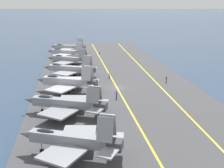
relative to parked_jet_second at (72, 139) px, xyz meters
name	(u,v)px	position (x,y,z in m)	size (l,w,h in m)	color
ground_plane	(117,89)	(31.87, -11.49, -3.03)	(2000.00, 2000.00, 0.00)	#2D425B
carrier_deck	(117,88)	(31.87, -11.49, -2.83)	(171.73, 40.29, 0.40)	#424244
deck_stripe_foul_line	(159,85)	(31.87, -22.57, -2.63)	(154.56, 0.36, 0.01)	yellow
deck_stripe_centerline	(117,87)	(31.87, -11.49, -2.63)	(154.56, 0.36, 0.01)	yellow
parked_jet_second	(72,139)	(0.00, 0.00, 0.00)	(11.86, 15.09, 6.67)	gray
parked_jet_third	(66,103)	(15.63, 0.92, -0.38)	(13.11, 16.71, 5.90)	gray
parked_jet_fourth	(67,82)	(29.96, 0.76, -0.15)	(13.88, 15.39, 6.51)	#A8AAAF
parked_jet_fifth	(70,69)	(44.02, 0.05, -0.23)	(12.30, 15.95, 6.35)	#93999E
parked_jet_sixth	(69,59)	(58.80, 0.22, -0.36)	(12.80, 15.31, 5.99)	gray
parked_jet_seventh	(67,52)	(71.57, 0.96, -0.08)	(13.74, 15.93, 6.41)	#A8AAAF
parked_jet_eighth	(69,47)	(86.23, 0.39, -0.35)	(13.98, 15.38, 6.10)	#9EA3A8
crew_brown_vest	(166,79)	(34.42, -25.37, -1.69)	(0.45, 0.39, 1.71)	#4C473D
crew_purple_vest	(116,94)	(23.24, -10.01, -1.62)	(0.41, 0.31, 1.84)	#232328
crew_yellow_vest	(100,52)	(79.58, -12.20, -1.67)	(0.33, 0.42, 1.76)	#4C473D
crew_white_vest	(109,75)	(40.80, -10.84, -1.69)	(0.26, 0.38, 1.72)	#232328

